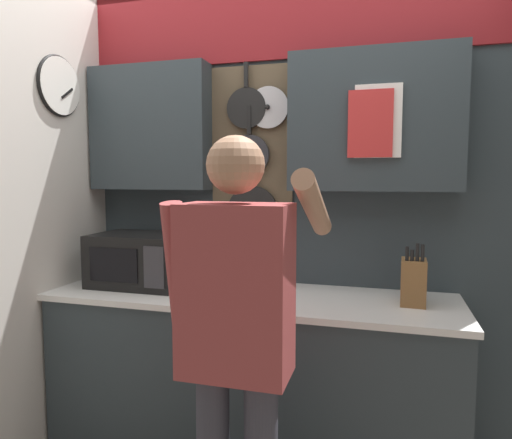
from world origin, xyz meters
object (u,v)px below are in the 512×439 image
at_px(knife_block, 413,281).
at_px(utensil_crock, 230,274).
at_px(microwave, 141,259).
at_px(person, 237,326).

xyz_separation_m(knife_block, utensil_crock, (-0.89, 0.00, -0.02)).
bearing_deg(knife_block, utensil_crock, 180.00).
distance_m(knife_block, utensil_crock, 0.89).
relative_size(microwave, person, 0.30).
height_order(microwave, utensil_crock, utensil_crock).
xyz_separation_m(utensil_crock, person, (0.27, -0.69, -0.03)).
distance_m(microwave, knife_block, 1.40).
xyz_separation_m(knife_block, person, (-0.62, -0.69, -0.05)).
relative_size(utensil_crock, person, 0.21).
bearing_deg(person, utensil_crock, 111.14).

